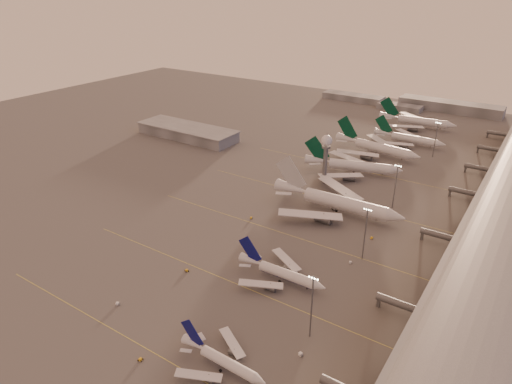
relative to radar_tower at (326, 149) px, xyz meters
The scene contains 25 objects.
ground 121.92m from the radar_tower, 92.39° to the right, with size 700.00×700.00×0.00m, color #5B5858.
taxiway_markings 71.83m from the radar_tower, 68.66° to the right, with size 180.00×185.25×0.02m.
hangar 127.68m from the radar_tower, behind, with size 82.00×27.00×8.50m.
radar_tower is the anchor object (origin of this frame).
mast_a 131.38m from the radar_tower, 66.17° to the right, with size 3.60×0.56×25.00m.
mast_b 82.32m from the radar_tower, 52.43° to the right, with size 3.60×0.56×25.00m.
mast_c 46.66m from the radar_tower, 12.53° to the right, with size 3.60×0.56×25.00m.
mast_d 91.11m from the radar_tower, 61.74° to the left, with size 3.60×0.56×25.00m.
distant_horizon 205.86m from the radar_tower, 90.67° to the left, with size 165.00×37.50×9.00m.
narrowbody_near 153.23m from the radar_tower, 76.00° to the right, with size 32.87×26.25×12.84m.
narrowbody_mid 103.74m from the radar_tower, 73.82° to the right, with size 39.88×31.86×15.59m.
widebody_white 41.60m from the radar_tower, 54.39° to the right, with size 72.29×57.93×25.43m.
greentail_a 29.57m from the radar_tower, 68.78° to the left, with size 59.58×47.47×22.17m.
greentail_b 65.66m from the radar_tower, 81.56° to the left, with size 63.38×50.87×23.09m.
greentail_c 100.48m from the radar_tower, 77.40° to the left, with size 52.94×42.76×19.23m.
greentail_d 144.37m from the radar_tower, 84.32° to the left, with size 61.82×49.75×22.46m.
gsv_truck_a 147.01m from the radar_tower, 95.52° to the right, with size 6.33×4.27×2.41m.
gsv_tug_near 161.59m from the radar_tower, 85.34° to the right, with size 2.43×3.37×0.87m.
gsv_catering_a 142.01m from the radar_tower, 67.06° to the right, with size 6.13×3.85×4.66m.
gsv_tug_mid 116.61m from the radar_tower, 93.67° to the right, with size 3.73×3.05×0.92m.
gsv_truck_b 87.87m from the radar_tower, 56.23° to the right, with size 5.70×3.97×2.17m.
gsv_truck_c 65.53m from the radar_tower, 99.44° to the right, with size 5.45×2.93×2.09m.
gsv_catering_b 69.39m from the radar_tower, 44.42° to the right, with size 5.11×2.93×3.95m.
gsv_tug_far 40.82m from the radar_tower, 55.80° to the right, with size 4.48×4.19×1.11m.
gsv_truck_d 25.87m from the radar_tower, 166.42° to the right, with size 2.82×5.26×2.01m.
Camera 1 is at (109.06, -110.02, 110.88)m, focal length 32.00 mm.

